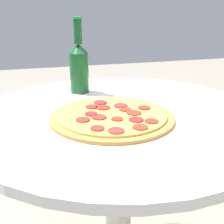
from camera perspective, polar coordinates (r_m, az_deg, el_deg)
name	(u,v)px	position (r m, az deg, el deg)	size (l,w,h in m)	color
table	(119,166)	(1.02, 1.24, -9.88)	(0.89, 0.89, 0.68)	silver
pizza	(112,116)	(0.90, 0.03, -0.74)	(0.36, 0.36, 0.02)	#B77F3D
beer_bottle	(79,65)	(1.14, -6.05, 8.49)	(0.07, 0.07, 0.27)	#144C23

